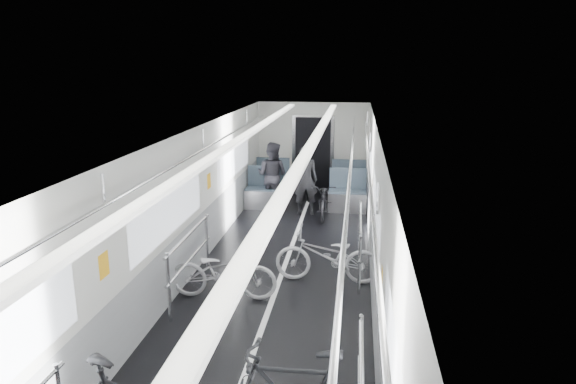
% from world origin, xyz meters
% --- Properties ---
extents(car_shell, '(3.02, 14.01, 2.41)m').
position_xyz_m(car_shell, '(0.00, 1.78, 1.13)').
color(car_shell, black).
rests_on(car_shell, ground).
extents(bike_left_far, '(1.62, 0.59, 0.85)m').
position_xyz_m(bike_left_far, '(-0.74, 0.11, 0.42)').
color(bike_left_far, '#9C9BA0').
rests_on(bike_left_far, floor).
extents(bike_right_mid, '(1.70, 0.62, 0.89)m').
position_xyz_m(bike_right_mid, '(0.77, 0.89, 0.44)').
color(bike_right_mid, '#B9B9BE').
rests_on(bike_right_mid, floor).
extents(bike_aisle, '(0.59, 1.56, 0.81)m').
position_xyz_m(bike_aisle, '(0.48, 4.51, 0.40)').
color(bike_aisle, black).
rests_on(bike_aisle, floor).
extents(person_standing, '(0.66, 0.51, 1.62)m').
position_xyz_m(person_standing, '(0.03, 4.61, 0.81)').
color(person_standing, black).
rests_on(person_standing, floor).
extents(person_seated, '(0.92, 0.80, 1.60)m').
position_xyz_m(person_seated, '(-0.81, 5.06, 0.80)').
color(person_seated, '#2D2B33').
rests_on(person_seated, floor).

